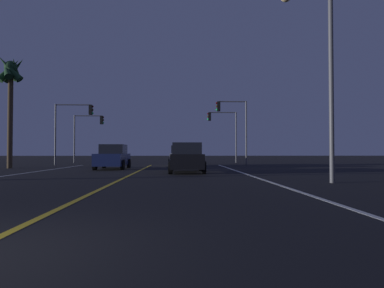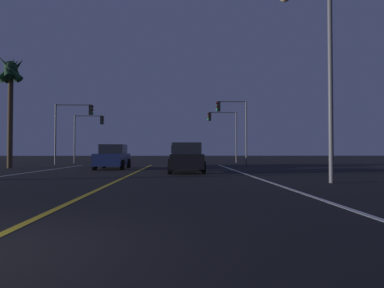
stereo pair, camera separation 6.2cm
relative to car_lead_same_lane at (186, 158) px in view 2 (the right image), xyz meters
name	(u,v)px [view 2 (the right image)]	position (x,y,z in m)	size (l,w,h in m)	color
lane_edge_right	(264,180)	(3.14, -5.37, -0.82)	(0.16, 32.41, 0.01)	silver
lane_center_divider	(118,180)	(-2.93, -5.37, -0.82)	(0.16, 32.41, 0.01)	gold
car_lead_same_lane	(186,158)	(0.00, 0.00, 0.00)	(2.02, 4.30, 1.70)	black
car_oncoming	(113,157)	(-5.02, 4.15, 0.00)	(2.02, 4.30, 1.70)	black
car_ahead_far	(181,156)	(-0.27, 8.47, 0.00)	(2.02, 4.30, 1.70)	black
traffic_light_near_right	(232,118)	(4.46, 11.34, 3.50)	(2.88, 0.36, 5.87)	#4C4C51
traffic_light_near_left	(74,120)	(-9.98, 11.34, 3.28)	(3.47, 0.36, 5.50)	#4C4C51
traffic_light_far_right	(223,125)	(4.25, 16.84, 3.28)	(3.21, 0.36, 5.52)	#4C4C51
traffic_light_far_left	(89,127)	(-10.07, 16.84, 2.98)	(3.19, 0.36, 5.09)	#4C4C51
street_lamp_right_near	(318,59)	(4.94, -6.71, 3.93)	(2.06, 0.44, 7.43)	#4C4C51
palm_tree_left_mid	(11,78)	(-12.69, 5.42, 5.72)	(2.20, 2.06, 8.24)	#473826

